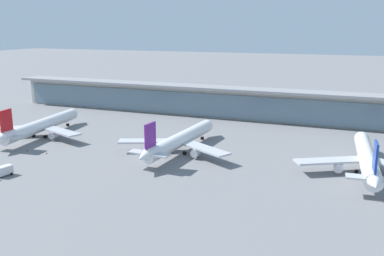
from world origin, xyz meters
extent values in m
plane|color=slate|center=(0.00, 0.00, 0.00)|extent=(1200.00, 1200.00, 0.00)
cylinder|color=white|center=(-61.67, 1.79, 4.68)|extent=(10.66, 47.06, 4.94)
cone|color=white|center=(-64.79, 26.98, 4.68)|extent=(5.35, 5.00, 4.84)
cone|color=white|center=(-58.57, -23.15, 5.17)|extent=(5.08, 5.94, 4.44)
cube|color=black|center=(-64.44, 24.18, 5.55)|extent=(3.93, 2.48, 0.60)
cube|color=#B7BABF|center=(-71.70, -3.78, 3.82)|extent=(20.80, 16.18, 0.60)
cube|color=#B7BABF|center=(-50.58, -1.16, 3.82)|extent=(21.89, 12.05, 0.60)
cylinder|color=silver|center=(-69.10, -3.96, 2.12)|extent=(3.14, 3.88, 2.72)
cylinder|color=silver|center=(-53.05, -1.97, 2.12)|extent=(3.14, 3.88, 2.72)
cube|color=red|center=(-59.10, -18.90, 10.98)|extent=(1.32, 5.99, 7.66)
cube|color=#B7BABF|center=(-58.99, -19.75, 5.42)|extent=(13.98, 5.39, 0.43)
cylinder|color=black|center=(-64.05, -1.08, 0.60)|extent=(1.16, 1.31, 1.19)
cylinder|color=black|center=(-58.65, -0.41, 0.60)|extent=(1.16, 1.31, 1.19)
cylinder|color=black|center=(-63.97, 20.38, 0.60)|extent=(1.16, 1.31, 1.19)
cylinder|color=white|center=(-0.61, 2.15, 4.68)|extent=(7.57, 47.02, 4.94)
cone|color=white|center=(0.83, 27.49, 4.68)|extent=(5.08, 4.71, 4.84)
cone|color=white|center=(-2.03, -22.94, 5.17)|extent=(4.74, 5.67, 4.44)
cube|color=black|center=(0.67, 24.67, 5.55)|extent=(3.81, 2.25, 0.60)
cube|color=#B7BABF|center=(-11.47, -1.54, 3.82)|extent=(21.73, 13.26, 0.60)
cube|color=#B7BABF|center=(9.77, -2.74, 3.82)|extent=(21.23, 15.15, 0.60)
cylinder|color=silver|center=(-8.95, -2.18, 2.12)|extent=(2.92, 3.72, 2.72)
cylinder|color=silver|center=(7.20, -3.09, 2.12)|extent=(2.92, 3.72, 2.72)
cube|color=#661E84|center=(-1.78, -18.67, 10.98)|extent=(0.93, 5.98, 7.66)
cube|color=#B7BABF|center=(-1.83, -19.52, 5.42)|extent=(13.81, 4.51, 0.43)
cylinder|color=black|center=(-3.47, -0.24, 0.60)|extent=(1.09, 1.25, 1.19)
cylinder|color=black|center=(1.97, -0.55, 0.60)|extent=(1.09, 1.25, 1.19)
cylinder|color=black|center=(0.45, 20.85, 0.60)|extent=(1.09, 1.25, 1.19)
cylinder|color=white|center=(60.29, 3.90, 4.68)|extent=(8.32, 47.05, 4.94)
cone|color=white|center=(58.45, 29.22, 4.68)|extent=(5.15, 4.78, 4.84)
cone|color=white|center=(62.11, -21.16, 5.17)|extent=(4.82, 5.74, 4.44)
cube|color=black|center=(58.66, 26.40, 5.55)|extent=(3.84, 2.31, 0.60)
cube|color=#B7BABF|center=(49.99, -1.15, 3.82)|extent=(21.13, 15.40, 0.60)
cylinder|color=silver|center=(52.58, -1.46, 2.12)|extent=(2.98, 3.76, 2.72)
cube|color=#193899|center=(61.80, -16.89, 10.98)|extent=(1.03, 5.99, 7.66)
cube|color=#B7BABF|center=(61.87, -17.74, 5.42)|extent=(13.85, 4.72, 0.43)
cylinder|color=black|center=(57.76, 1.16, 0.60)|extent=(1.11, 1.26, 1.19)
cylinder|color=black|center=(63.19, 1.56, 0.60)|extent=(1.11, 1.26, 1.19)
cylinder|color=black|center=(58.94, 22.58, 0.60)|extent=(1.11, 1.26, 1.19)
cube|color=silver|center=(-39.36, -40.48, 1.85)|extent=(3.22, 4.98, 2.50)
cylinder|color=black|center=(-38.01, -39.23, 0.45)|extent=(0.46, 0.94, 0.90)
cylinder|color=black|center=(-40.08, -38.79, 0.45)|extent=(0.46, 0.94, 0.90)
cube|color=#B21E1E|center=(-74.65, 6.22, 0.90)|extent=(1.88, 2.99, 0.90)
cube|color=black|center=(-74.69, 6.51, 1.70)|extent=(0.79, 0.79, 0.70)
cylinder|color=black|center=(-73.80, 5.35, 0.45)|extent=(0.41, 0.93, 0.90)
cylinder|color=black|center=(-75.21, 5.15, 0.45)|extent=(0.41, 0.93, 0.90)
cylinder|color=black|center=(-74.08, 7.29, 0.45)|extent=(0.41, 0.93, 0.90)
cylinder|color=black|center=(-75.49, 7.09, 0.45)|extent=(0.41, 0.93, 0.90)
cube|color=#B2ADA3|center=(0.00, 64.94, 7.00)|extent=(241.67, 8.00, 14.00)
cube|color=slate|center=(0.00, 60.64, 6.30)|extent=(236.83, 0.50, 11.20)
cube|color=gray|center=(0.00, 62.94, 14.60)|extent=(246.50, 12.80, 1.20)
cone|color=orange|center=(-43.44, -17.59, 0.35)|extent=(0.44, 0.44, 0.70)
cube|color=black|center=(-43.44, -17.59, 0.02)|extent=(0.62, 0.62, 0.04)
cone|color=orange|center=(-52.36, -17.28, 0.35)|extent=(0.44, 0.44, 0.70)
cube|color=black|center=(-52.36, -17.28, 0.02)|extent=(0.62, 0.62, 0.04)
cone|color=orange|center=(-64.70, -14.78, 0.35)|extent=(0.44, 0.44, 0.70)
cube|color=black|center=(-64.70, -14.78, 0.02)|extent=(0.62, 0.62, 0.04)
camera|label=1|loc=(56.68, -129.67, 43.03)|focal=39.41mm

